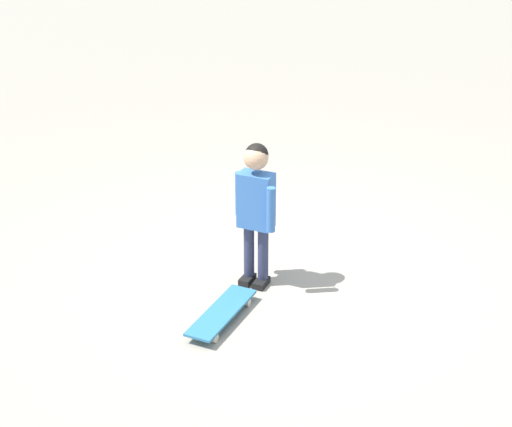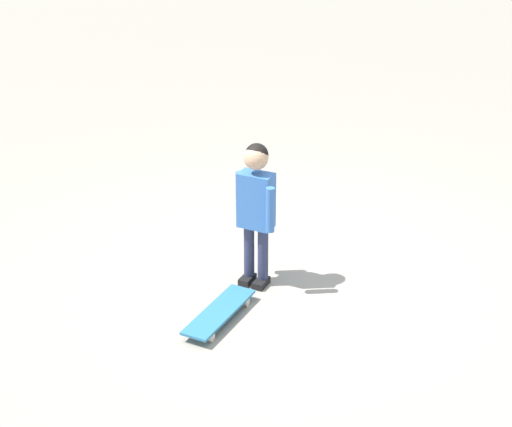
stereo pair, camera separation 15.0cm
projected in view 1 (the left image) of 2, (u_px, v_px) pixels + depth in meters
name	position (u px, v px, depth m)	size (l,w,h in m)	color
ground_plane	(289.00, 279.00, 5.69)	(50.00, 50.00, 0.00)	#9E9384
child_person	(256.00, 200.00, 5.37)	(0.28, 0.39, 1.06)	#2D3351
skateboard	(222.00, 313.00, 5.16)	(0.61, 0.62, 0.07)	teal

